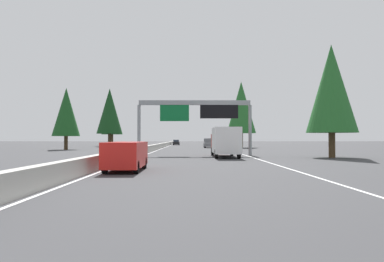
{
  "coord_description": "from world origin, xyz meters",
  "views": [
    {
      "loc": [
        -3.19,
        -5.35,
        1.92
      ],
      "look_at": [
        53.65,
        -5.67,
        3.02
      ],
      "focal_mm": 34.29,
      "sensor_mm": 36.0,
      "label": 1
    }
  ],
  "objects": [
    {
      "name": "minivan_far_right",
      "position": [
        18.32,
        -1.6,
        0.95
      ],
      "size": [
        5.0,
        1.95,
        1.69
      ],
      "color": "red",
      "rests_on": "ground"
    },
    {
      "name": "pickup_near_center",
      "position": [
        70.39,
        -9.16,
        0.91
      ],
      "size": [
        5.6,
        2.0,
        1.86
      ],
      "color": "slate",
      "rests_on": "ground"
    },
    {
      "name": "box_truck_near_right",
      "position": [
        33.74,
        -8.88,
        1.61
      ],
      "size": [
        8.5,
        2.4,
        2.95
      ],
      "color": "white",
      "rests_on": "ground"
    },
    {
      "name": "conifer_left_far",
      "position": [
        101.33,
        16.9,
        8.27
      ],
      "size": [
        5.98,
        5.98,
        13.6
      ],
      "color": "#4C3823",
      "rests_on": "ground"
    },
    {
      "name": "median_barrier",
      "position": [
        80.0,
        0.3,
        0.45
      ],
      "size": [
        180.0,
        0.56,
        0.9
      ],
      "primitive_type": "cube",
      "color": "#ADAAA3",
      "rests_on": "ground"
    },
    {
      "name": "sedan_mid_right",
      "position": [
        98.25,
        -1.55,
        0.68
      ],
      "size": [
        4.4,
        1.8,
        1.47
      ],
      "color": "black",
      "rests_on": "ground"
    },
    {
      "name": "shoulder_stripe_right",
      "position": [
        70.0,
        -11.52,
        0.01
      ],
      "size": [
        160.0,
        0.16,
        0.01
      ],
      "primitive_type": "cube",
      "color": "silver",
      "rests_on": "ground"
    },
    {
      "name": "oncoming_near",
      "position": [
        41.95,
        2.82,
        0.68
      ],
      "size": [
        4.4,
        1.8,
        1.47
      ],
      "rotation": [
        0.0,
        0.0,
        3.14
      ],
      "color": "slate",
      "rests_on": "ground"
    },
    {
      "name": "conifer_right_mid",
      "position": [
        70.26,
        -15.66,
        8.09
      ],
      "size": [
        5.85,
        5.85,
        13.3
      ],
      "color": "#4C3823",
      "rests_on": "ground"
    },
    {
      "name": "sign_gantry_overhead",
      "position": [
        37.29,
        -6.04,
        4.85
      ],
      "size": [
        0.5,
        12.68,
        6.09
      ],
      "color": "gray",
      "rests_on": "ground"
    },
    {
      "name": "shoulder_stripe_median",
      "position": [
        70.0,
        -0.25,
        0.01
      ],
      "size": [
        160.0,
        0.16,
        0.01
      ],
      "primitive_type": "cube",
      "color": "silver",
      "rests_on": "ground"
    },
    {
      "name": "conifer_right_near",
      "position": [
        32.62,
        -19.27,
        6.78
      ],
      "size": [
        4.91,
        4.91,
        11.16
      ],
      "color": "#4C3823",
      "rests_on": "ground"
    },
    {
      "name": "ground_plane",
      "position": [
        60.0,
        0.0,
        0.0
      ],
      "size": [
        320.0,
        320.0,
        0.0
      ],
      "primitive_type": "plane",
      "color": "#38383A"
    },
    {
      "name": "conifer_left_near",
      "position": [
        57.21,
        15.09,
        6.21
      ],
      "size": [
        4.5,
        4.5,
        10.23
      ],
      "color": "#4C3823",
      "rests_on": "ground"
    },
    {
      "name": "conifer_left_mid",
      "position": [
        81.53,
        13.27,
        8.17
      ],
      "size": [
        5.91,
        5.91,
        13.44
      ],
      "color": "#4C3823",
      "rests_on": "ground"
    }
  ]
}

